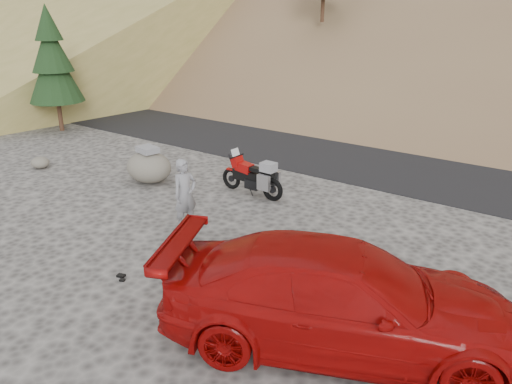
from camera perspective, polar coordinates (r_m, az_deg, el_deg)
ground at (r=11.82m, az=-9.12°, el=-4.88°), size 140.00×140.00×0.00m
road at (r=18.83m, az=10.37°, el=4.92°), size 120.00×7.00×0.05m
conifer_verge at (r=22.24m, az=-22.27°, el=13.78°), size 2.20×2.20×5.04m
motorcycle at (r=13.84m, az=-0.20°, el=1.72°), size 2.11×0.64×1.26m
man at (r=12.14m, az=-7.89°, el=-4.09°), size 0.53×0.70×1.73m
red_car at (r=8.46m, az=9.40°, el=-16.48°), size 6.07×4.34×1.63m
boulder at (r=15.25m, az=-12.14°, el=2.86°), size 1.79×1.68×1.10m
small_rock at (r=17.73m, az=-23.44°, el=3.11°), size 0.64×0.58×0.37m
gear_white_cloth at (r=10.10m, az=-6.39°, el=-9.46°), size 0.55×0.50×0.02m
gear_blue_mat at (r=9.74m, az=-7.58°, el=-10.14°), size 0.54×0.37×0.20m
gear_bottle at (r=10.12m, az=-4.77°, el=-8.60°), size 0.10×0.10×0.24m
gear_funnel at (r=9.24m, az=-9.08°, el=-12.19°), size 0.18×0.18×0.18m
gear_glove_a at (r=10.36m, az=-15.17°, el=-9.21°), size 0.18×0.15×0.04m
gear_glove_b at (r=10.21m, az=-15.04°, el=-9.70°), size 0.12×0.11×0.03m
gear_blue_cloth at (r=9.30m, az=-9.78°, el=-12.59°), size 0.28×0.21×0.01m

